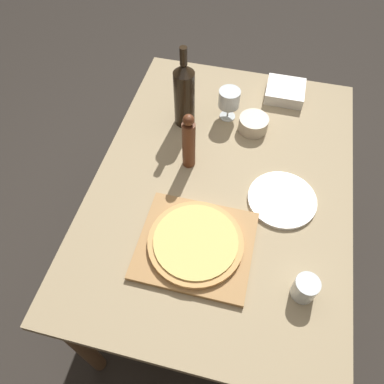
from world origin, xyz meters
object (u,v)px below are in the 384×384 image
(pizza, at_px, (196,242))
(wine_glass, at_px, (229,99))
(small_bowl, at_px, (253,124))
(wine_bottle, at_px, (184,94))
(pepper_mill, at_px, (189,142))

(pizza, xyz_separation_m, wine_glass, (-0.01, 0.63, 0.07))
(pizza, bearing_deg, small_bowl, 79.97)
(wine_bottle, bearing_deg, pizza, -72.06)
(pepper_mill, height_order, small_bowl, pepper_mill)
(pizza, bearing_deg, wine_glass, 91.07)
(pepper_mill, height_order, wine_glass, pepper_mill)
(wine_glass, bearing_deg, small_bowl, -22.46)
(wine_bottle, distance_m, wine_glass, 0.19)
(pepper_mill, bearing_deg, small_bowl, 48.73)
(wine_bottle, xyz_separation_m, wine_glass, (0.17, 0.07, -0.05))
(pizza, height_order, pepper_mill, pepper_mill)
(pepper_mill, xyz_separation_m, small_bowl, (0.21, 0.24, -0.09))
(pizza, relative_size, wine_glass, 2.31)
(wine_bottle, distance_m, small_bowl, 0.31)
(wine_bottle, bearing_deg, wine_glass, 22.76)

